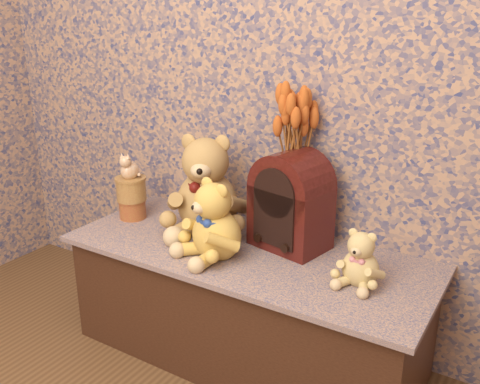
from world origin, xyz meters
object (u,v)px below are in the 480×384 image
(teddy_medium, at_px, (216,216))
(biscuit_tin_lower, at_px, (133,209))
(teddy_small, at_px, (361,255))
(ceramic_vase, at_px, (293,213))
(cat_figurine, at_px, (129,165))
(cathedral_radio, at_px, (291,200))
(teddy_large, at_px, (207,179))

(teddy_medium, relative_size, biscuit_tin_lower, 2.73)
(teddy_small, distance_m, ceramic_vase, 0.40)
(biscuit_tin_lower, bearing_deg, cat_figurine, 0.00)
(teddy_medium, xyz_separation_m, ceramic_vase, (0.16, 0.27, -0.05))
(teddy_medium, xyz_separation_m, cat_figurine, (-0.50, 0.11, 0.08))
(teddy_small, height_order, cathedral_radio, cathedral_radio)
(ceramic_vase, distance_m, cat_figurine, 0.70)
(ceramic_vase, height_order, cat_figurine, cat_figurine)
(cathedral_radio, bearing_deg, teddy_small, -11.20)
(teddy_large, xyz_separation_m, teddy_medium, (0.17, -0.18, -0.06))
(teddy_small, distance_m, cathedral_radio, 0.36)
(teddy_medium, bearing_deg, teddy_small, 32.62)
(teddy_medium, height_order, biscuit_tin_lower, teddy_medium)
(teddy_large, bearing_deg, cat_figurine, 168.32)
(ceramic_vase, bearing_deg, cathedral_radio, -70.03)
(teddy_small, bearing_deg, ceramic_vase, 153.44)
(teddy_medium, relative_size, cat_figurine, 2.68)
(teddy_large, relative_size, cathedral_radio, 1.15)
(teddy_small, height_order, biscuit_tin_lower, teddy_small)
(biscuit_tin_lower, bearing_deg, teddy_small, -1.88)
(cathedral_radio, bearing_deg, cat_figurine, -160.10)
(ceramic_vase, xyz_separation_m, biscuit_tin_lower, (-0.67, -0.17, -0.06))
(teddy_small, xyz_separation_m, biscuit_tin_lower, (-1.01, 0.03, -0.06))
(cathedral_radio, bearing_deg, biscuit_tin_lower, -160.10)
(teddy_large, distance_m, teddy_medium, 0.25)
(cathedral_radio, distance_m, ceramic_vase, 0.10)
(cathedral_radio, height_order, cat_figurine, cathedral_radio)
(teddy_medium, distance_m, cathedral_radio, 0.28)
(teddy_small, relative_size, ceramic_vase, 0.95)
(ceramic_vase, relative_size, biscuit_tin_lower, 1.89)
(teddy_small, relative_size, cat_figurine, 1.75)
(teddy_large, bearing_deg, biscuit_tin_lower, 168.32)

